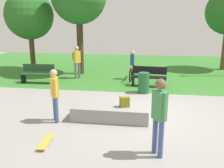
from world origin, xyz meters
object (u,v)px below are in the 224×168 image
(skater_performing_trick, at_px, (159,111))
(park_bench_by_oak, at_px, (38,73))
(tree_broad_elm, at_px, (29,16))
(trash_bin, at_px, (144,83))
(backpack_on_ledge, at_px, (125,102))
(skater_watching, at_px, (55,92))
(park_bench_far_right, at_px, (149,76))
(skateboard_by_ledge, at_px, (46,142))
(concrete_ledge, at_px, (110,113))
(pedestrian_with_backpack, at_px, (77,59))
(cyclist_on_bicycle, at_px, (132,67))

(skater_performing_trick, xyz_separation_m, park_bench_by_oak, (-5.62, 5.98, -0.60))
(tree_broad_elm, distance_m, trash_bin, 8.32)
(park_bench_by_oak, relative_size, tree_broad_elm, 0.34)
(backpack_on_ledge, xyz_separation_m, tree_broad_elm, (-6.29, 6.89, 2.67))
(skater_watching, bearing_deg, park_bench_far_right, 58.57)
(skateboard_by_ledge, bearing_deg, backpack_on_ledge, 45.56)
(concrete_ledge, bearing_deg, pedestrian_with_backpack, 115.95)
(concrete_ledge, height_order, pedestrian_with_backpack, pedestrian_with_backpack)
(skateboard_by_ledge, relative_size, trash_bin, 0.92)
(skateboard_by_ledge, bearing_deg, skater_watching, 100.37)
(trash_bin, bearing_deg, pedestrian_with_backpack, 148.05)
(concrete_ledge, height_order, cyclist_on_bicycle, cyclist_on_bicycle)
(backpack_on_ledge, height_order, park_bench_by_oak, park_bench_by_oak)
(skater_watching, relative_size, skateboard_by_ledge, 2.01)
(park_bench_far_right, bearing_deg, cyclist_on_bicycle, 124.40)
(park_bench_far_right, distance_m, trash_bin, 1.19)
(tree_broad_elm, bearing_deg, pedestrian_with_backpack, -26.74)
(skater_watching, distance_m, skateboard_by_ledge, 1.70)
(park_bench_by_oak, bearing_deg, tree_broad_elm, 119.49)
(concrete_ledge, height_order, trash_bin, trash_bin)
(cyclist_on_bicycle, bearing_deg, skater_performing_trick, -81.73)
(skater_performing_trick, height_order, pedestrian_with_backpack, skater_performing_trick)
(skater_performing_trick, xyz_separation_m, trash_bin, (-0.43, 4.98, -0.64))
(skater_performing_trick, bearing_deg, skater_watching, 153.02)
(backpack_on_ledge, height_order, skateboard_by_ledge, backpack_on_ledge)
(park_bench_far_right, bearing_deg, pedestrian_with_backpack, 164.53)
(park_bench_by_oak, height_order, tree_broad_elm, tree_broad_elm)
(pedestrian_with_backpack, bearing_deg, park_bench_by_oak, -143.58)
(concrete_ledge, relative_size, park_bench_far_right, 1.45)
(skater_performing_trick, xyz_separation_m, tree_broad_elm, (-7.24, 8.84, 2.19))
(concrete_ledge, height_order, park_bench_far_right, park_bench_far_right)
(concrete_ledge, xyz_separation_m, backpack_on_ledge, (0.43, 0.08, 0.38))
(cyclist_on_bicycle, bearing_deg, concrete_ledge, -93.12)
(skater_performing_trick, distance_m, park_bench_by_oak, 8.23)
(park_bench_by_oak, relative_size, cyclist_on_bicycle, 0.89)
(park_bench_by_oak, bearing_deg, skater_watching, -59.63)
(skater_watching, bearing_deg, cyclist_on_bicycle, 71.84)
(concrete_ledge, relative_size, pedestrian_with_backpack, 1.38)
(tree_broad_elm, xyz_separation_m, pedestrian_with_backpack, (3.26, -1.64, -2.23))
(skater_performing_trick, relative_size, skater_watching, 1.12)
(skater_watching, xyz_separation_m, cyclist_on_bicycle, (1.94, 5.90, -0.31))
(skater_watching, height_order, cyclist_on_bicycle, skater_watching)
(tree_broad_elm, bearing_deg, skater_performing_trick, -50.68)
(cyclist_on_bicycle, bearing_deg, park_bench_by_oak, -162.19)
(skater_watching, bearing_deg, skater_performing_trick, -26.98)
(tree_broad_elm, relative_size, trash_bin, 5.32)
(park_bench_by_oak, distance_m, park_bench_far_right, 5.43)
(backpack_on_ledge, bearing_deg, skater_performing_trick, 94.97)
(skater_watching, distance_m, park_bench_by_oak, 5.17)
(backpack_on_ledge, distance_m, skater_performing_trick, 2.22)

